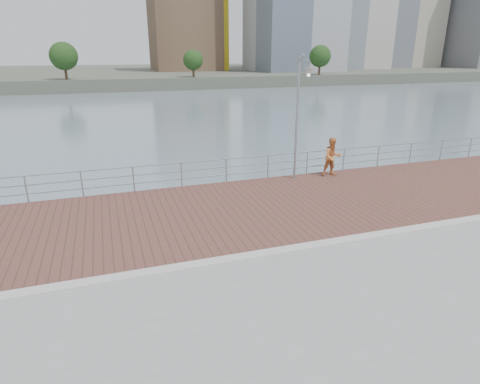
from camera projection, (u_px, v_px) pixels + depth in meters
name	position (u px, v px, depth m)	size (l,w,h in m)	color
water	(261.00, 312.00, 12.51)	(400.00, 400.00, 0.00)	slate
brick_lane	(226.00, 211.00, 15.06)	(40.00, 6.80, 0.02)	brown
curb	(262.00, 254.00, 11.83)	(40.00, 0.40, 0.06)	#B7B5AD
far_shore	(113.00, 74.00, 121.54)	(320.00, 95.00, 2.50)	#4C5142
guardrail	(204.00, 170.00, 17.87)	(39.06, 0.06, 1.13)	#8C9EA8
street_lamp	(302.00, 98.00, 17.33)	(0.39, 1.13, 5.31)	gray
bystander	(332.00, 157.00, 19.00)	(0.89, 0.70, 1.84)	#D47D3E
shoreline_trees	(83.00, 58.00, 77.16)	(109.61, 5.20, 6.93)	#473323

